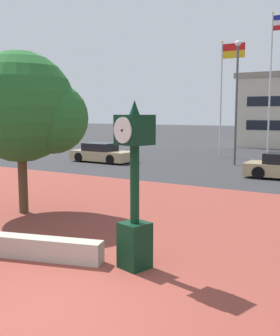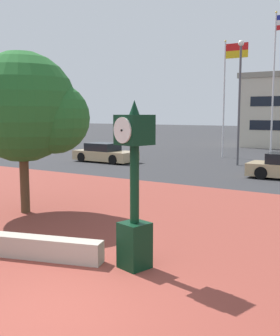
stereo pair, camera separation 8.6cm
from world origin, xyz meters
TOP-DOWN VIEW (x-y plane):
  - ground_plane at (0.00, 0.00)m, footprint 200.00×200.00m
  - plaza_brick_paving at (0.00, 4.13)m, footprint 44.00×16.25m
  - planter_wall at (-2.11, 1.63)m, footprint 3.18×1.30m
  - street_clock at (0.12, 2.34)m, footprint 0.76×0.79m
  - plaza_tree at (-5.51, 4.70)m, footprint 3.83×3.57m
  - car_street_mid at (-12.30, 17.59)m, footprint 4.40×2.06m
  - flagpole_primary at (-6.48, 24.82)m, footprint 1.78×0.14m
  - flagpole_secondary at (-2.95, 24.82)m, footprint 1.75×0.14m
  - street_lamp_post at (-4.06, 20.64)m, footprint 0.36×0.36m

SIDE VIEW (x-z plane):
  - ground_plane at x=0.00m, z-range 0.00..0.00m
  - plaza_brick_paving at x=0.00m, z-range 0.00..0.01m
  - planter_wall at x=-2.11m, z-range 0.00..0.50m
  - car_street_mid at x=-12.30m, z-range -0.07..1.21m
  - street_clock at x=0.12m, z-range -0.12..3.44m
  - plaza_tree at x=-5.51m, z-range 0.77..6.04m
  - street_lamp_post at x=-4.06m, z-range 0.77..8.48m
  - flagpole_primary at x=-6.48m, z-range 0.89..9.44m
  - flagpole_secondary at x=-2.95m, z-range 0.92..11.05m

